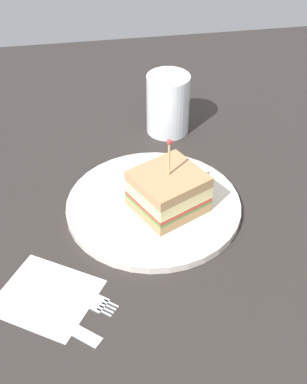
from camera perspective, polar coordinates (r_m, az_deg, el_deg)
ground_plane at (r=75.60cm, az=0.00°, el=-2.37°), size 113.04×113.04×2.00cm
plate at (r=74.58cm, az=0.00°, el=-1.50°), size 24.00×24.00×1.06cm
sandwich_half_center at (r=71.79cm, az=1.57°, el=0.07°), size 11.23×11.03×11.08cm
drink_glass at (r=88.58cm, az=1.52°, el=8.93°), size 6.95×6.95×9.89cm
napkin at (r=65.35cm, az=-11.20°, el=-10.69°), size 14.40×14.08×0.15cm
fork at (r=64.59cm, az=-7.46°, el=-10.76°), size 9.72×8.22×0.35cm
knife at (r=62.71cm, az=-9.89°, el=-13.25°), size 10.13×8.90×0.35cm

